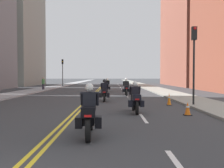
{
  "coord_description": "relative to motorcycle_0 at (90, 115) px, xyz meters",
  "views": [
    {
      "loc": [
        1.83,
        -2.93,
        1.85
      ],
      "look_at": [
        1.76,
        18.97,
        1.16
      ],
      "focal_mm": 39.99,
      "sensor_mm": 36.0,
      "label": 1
    }
  ],
  "objects": [
    {
      "name": "traffic_light_near",
      "position": [
        5.68,
        7.59,
        2.7
      ],
      "size": [
        0.28,
        0.38,
        4.85
      ],
      "color": "black",
      "rests_on": "ground"
    },
    {
      "name": "sidewalk_right",
      "position": [
        6.75,
        43.32,
        -0.59
      ],
      "size": [
        2.94,
        144.0,
        0.12
      ],
      "primitive_type": "cube",
      "color": "gray",
      "rests_on": "ground"
    },
    {
      "name": "traffic_cone_1",
      "position": [
        4.27,
        4.12,
        -0.33
      ],
      "size": [
        0.35,
        0.35,
        0.65
      ],
      "color": "black",
      "rests_on": "ground"
    },
    {
      "name": "traffic_cone_0",
      "position": [
        4.34,
        8.23,
        -0.27
      ],
      "size": [
        0.32,
        0.32,
        0.78
      ],
      "color": "black",
      "rests_on": "ground"
    },
    {
      "name": "ground_plane",
      "position": [
        -1.14,
        43.32,
        -0.65
      ],
      "size": [
        264.0,
        264.0,
        0.0
      ],
      "primitive_type": "plane",
      "color": "#35363A"
    },
    {
      "name": "centreline_yellow_inner",
      "position": [
        -1.26,
        43.32,
        -0.65
      ],
      "size": [
        0.12,
        132.0,
        0.01
      ],
      "primitive_type": "cube",
      "color": "yellow",
      "rests_on": "ground"
    },
    {
      "name": "pedestrian_0",
      "position": [
        -8.31,
        24.99,
        0.22
      ],
      "size": [
        0.3,
        0.4,
        1.7
      ],
      "rotation": [
        0.0,
        0.0,
        1.34
      ],
      "color": "#2A2735",
      "rests_on": "ground"
    },
    {
      "name": "centreline_yellow_outer",
      "position": [
        -1.02,
        43.32,
        -0.65
      ],
      "size": [
        0.12,
        132.0,
        0.01
      ],
      "primitive_type": "cube",
      "color": "yellow",
      "rests_on": "ground"
    },
    {
      "name": "sidewalk_left",
      "position": [
        -9.03,
        43.32,
        -0.59
      ],
      "size": [
        2.94,
        144.0,
        0.12
      ],
      "primitive_type": "cube",
      "color": "gray",
      "rests_on": "ground"
    },
    {
      "name": "motorcycle_3",
      "position": [
        2.03,
        15.91,
        0.01
      ],
      "size": [
        0.76,
        2.3,
        1.67
      ],
      "rotation": [
        0.0,
        0.0,
        0.0
      ],
      "color": "black",
      "rests_on": "ground"
    },
    {
      "name": "traffic_light_far",
      "position": [
        -7.96,
        36.01,
        2.64
      ],
      "size": [
        0.28,
        0.38,
        4.78
      ],
      "color": "black",
      "rests_on": "ground"
    },
    {
      "name": "building_left_2",
      "position": [
        -17.67,
        42.72,
        11.27
      ],
      "size": [
        6.27,
        14.47,
        23.85
      ],
      "color": "gray",
      "rests_on": "ground"
    },
    {
      "name": "building_right_2",
      "position": [
        15.6,
        41.76,
        12.03
      ],
      "size": [
        6.67,
        21.08,
        25.38
      ],
      "color": "#985342",
      "rests_on": "ground"
    },
    {
      "name": "motorcycle_2",
      "position": [
        0.14,
        10.64,
        0.01
      ],
      "size": [
        0.76,
        2.14,
        1.63
      ],
      "rotation": [
        0.0,
        0.0,
        -0.0
      ],
      "color": "black",
      "rests_on": "ground"
    },
    {
      "name": "motorcycle_0",
      "position": [
        0.0,
        0.0,
        0.0
      ],
      "size": [
        0.78,
        2.25,
        1.63
      ],
      "rotation": [
        0.0,
        0.0,
        0.04
      ],
      "color": "black",
      "rests_on": "ground"
    },
    {
      "name": "motorcycle_4",
      "position": [
        0.12,
        21.55,
        0.01
      ],
      "size": [
        0.77,
        2.08,
        1.63
      ],
      "rotation": [
        0.0,
        0.0,
        -0.01
      ],
      "color": "black",
      "rests_on": "ground"
    },
    {
      "name": "lane_dashes_white",
      "position": [
        2.07,
        24.32,
        -0.65
      ],
      "size": [
        0.14,
        56.4,
        0.01
      ],
      "color": "silver",
      "rests_on": "ground"
    },
    {
      "name": "motorcycle_1",
      "position": [
        1.87,
        4.91,
        0.01
      ],
      "size": [
        0.77,
        2.16,
        1.59
      ],
      "rotation": [
        0.0,
        0.0,
        0.02
      ],
      "color": "black",
      "rests_on": "ground"
    }
  ]
}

